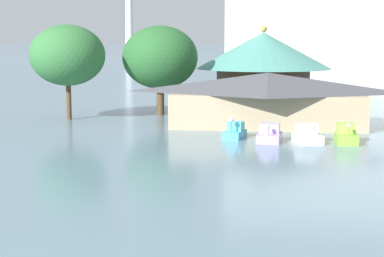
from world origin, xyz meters
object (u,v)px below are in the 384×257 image
(pedal_boat_cyan, at_px, (235,131))
(shoreline_tree_tall_left, at_px, (68,55))
(background_building_block, at_px, (326,25))
(pedal_boat_lime, at_px, (346,135))
(pedal_boat_white, at_px, (307,136))
(green_roof_pavilion, at_px, (263,64))
(shoreline_tree_mid, at_px, (160,57))
(boathouse, at_px, (268,98))
(pedal_boat_lavender, at_px, (269,135))

(pedal_boat_cyan, bearing_deg, shoreline_tree_tall_left, -105.67)
(pedal_boat_cyan, distance_m, shoreline_tree_tall_left, 19.06)
(background_building_block, bearing_deg, pedal_boat_lime, -92.44)
(pedal_boat_white, height_order, green_roof_pavilion, green_roof_pavilion)
(shoreline_tree_mid, bearing_deg, boathouse, -32.02)
(shoreline_tree_tall_left, xyz_separation_m, background_building_block, (26.07, 36.30, 3.48))
(pedal_boat_cyan, height_order, shoreline_tree_tall_left, shoreline_tree_tall_left)
(pedal_boat_cyan, relative_size, boathouse, 0.15)
(background_building_block, bearing_deg, green_roof_pavilion, -107.85)
(background_building_block, bearing_deg, shoreline_tree_tall_left, -125.69)
(pedal_boat_lime, height_order, boathouse, boathouse)
(pedal_boat_lime, bearing_deg, pedal_boat_white, -82.19)
(green_roof_pavilion, bearing_deg, boathouse, -87.03)
(pedal_boat_lavender, distance_m, background_building_block, 48.06)
(green_roof_pavilion, bearing_deg, pedal_boat_cyan, -95.15)
(pedal_boat_lavender, distance_m, green_roof_pavilion, 21.14)
(background_building_block, bearing_deg, boathouse, -101.44)
(boathouse, xyz_separation_m, background_building_block, (7.72, 38.17, 7.02))
(pedal_boat_white, bearing_deg, green_roof_pavilion, 171.94)
(green_roof_pavilion, bearing_deg, pedal_boat_white, -80.19)
(pedal_boat_lavender, bearing_deg, green_roof_pavilion, -170.89)
(pedal_boat_cyan, height_order, green_roof_pavilion, green_roof_pavilion)
(pedal_boat_cyan, distance_m, pedal_boat_lavender, 3.02)
(pedal_boat_lime, height_order, shoreline_tree_tall_left, shoreline_tree_tall_left)
(green_roof_pavilion, relative_size, shoreline_tree_tall_left, 1.61)
(pedal_boat_cyan, xyz_separation_m, pedal_boat_lavender, (2.62, -1.50, 0.02))
(boathouse, bearing_deg, pedal_boat_cyan, -108.76)
(pedal_boat_cyan, distance_m, pedal_boat_lime, 8.21)
(pedal_boat_lime, xyz_separation_m, shoreline_tree_mid, (-16.32, 14.83, 5.08))
(pedal_boat_lavender, height_order, pedal_boat_white, pedal_boat_lavender)
(pedal_boat_lavender, distance_m, pedal_boat_lime, 5.50)
(boathouse, distance_m, background_building_block, 39.57)
(pedal_boat_white, bearing_deg, pedal_boat_cyan, -125.12)
(pedal_boat_white, height_order, background_building_block, background_building_block)
(pedal_boat_cyan, relative_size, background_building_block, 0.09)
(pedal_boat_lime, relative_size, shoreline_tree_mid, 0.29)
(pedal_boat_white, distance_m, green_roof_pavilion, 21.57)
(pedal_boat_lime, height_order, green_roof_pavilion, green_roof_pavilion)
(pedal_boat_cyan, relative_size, pedal_boat_lavender, 1.02)
(boathouse, relative_size, background_building_block, 0.62)
(shoreline_tree_mid, distance_m, background_building_block, 36.67)
(pedal_boat_cyan, xyz_separation_m, shoreline_tree_mid, (-8.21, 13.58, 5.14))
(pedal_boat_lime, bearing_deg, pedal_boat_lavender, -87.89)
(background_building_block, bearing_deg, shoreline_tree_mid, -120.11)
(shoreline_tree_mid, bearing_deg, green_roof_pavilion, 29.42)
(pedal_boat_white, distance_m, shoreline_tree_tall_left, 24.37)
(pedal_boat_lime, relative_size, green_roof_pavilion, 0.18)
(boathouse, bearing_deg, background_building_block, 78.56)
(pedal_boat_cyan, bearing_deg, background_building_block, -179.34)
(shoreline_tree_tall_left, bearing_deg, background_building_block, 54.31)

